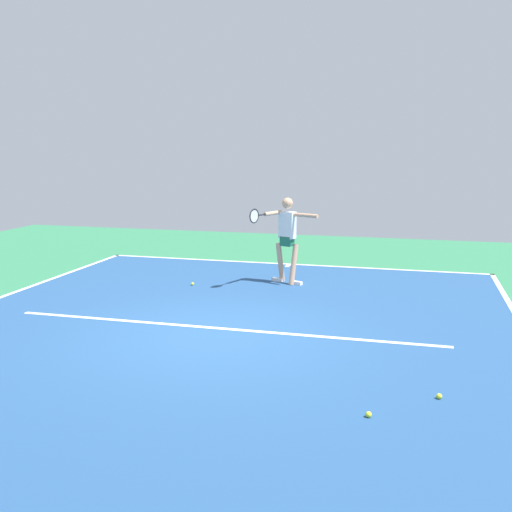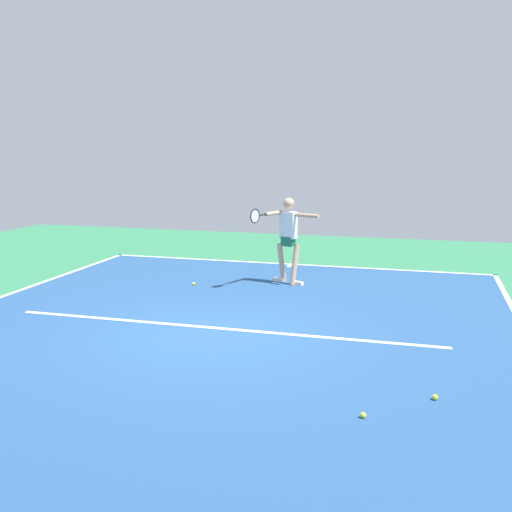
{
  "view_description": "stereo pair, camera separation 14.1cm",
  "coord_description": "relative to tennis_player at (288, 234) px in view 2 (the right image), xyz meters",
  "views": [
    {
      "loc": [
        -2.92,
        8.4,
        2.84
      ],
      "look_at": [
        -0.18,
        -1.85,
        0.9
      ],
      "focal_mm": 41.92,
      "sensor_mm": 36.0,
      "label": 1
    },
    {
      "loc": [
        -3.05,
        8.37,
        2.84
      ],
      "look_at": [
        -0.18,
        -1.85,
        0.9
      ],
      "focal_mm": 41.92,
      "sensor_mm": 36.0,
      "label": 2
    }
  ],
  "objects": [
    {
      "name": "tennis_ball_by_baseline",
      "position": [
        -2.19,
        6.0,
        -1.02
      ],
      "size": [
        0.07,
        0.07,
        0.07
      ],
      "primitive_type": "sphere",
      "color": "#CCE033",
      "rests_on": "ground_plane"
    },
    {
      "name": "tennis_ball_by_sideline",
      "position": [
        1.84,
        0.7,
        -1.02
      ],
      "size": [
        0.07,
        0.07,
        0.07
      ],
      "primitive_type": "sphere",
      "color": "#CCE033",
      "rests_on": "ground_plane"
    },
    {
      "name": "tennis_ball_near_service_line",
      "position": [
        -2.93,
        5.32,
        -1.02
      ],
      "size": [
        0.07,
        0.07,
        0.07
      ],
      "primitive_type": "sphere",
      "color": "yellow",
      "rests_on": "ground_plane"
    },
    {
      "name": "court_surface",
      "position": [
        0.36,
        3.66,
        -1.05
      ],
      "size": [
        9.47,
        11.56,
        0.0
      ],
      "primitive_type": "cube",
      "color": "navy",
      "rests_on": "ground_plane"
    },
    {
      "name": "court_line_service",
      "position": [
        0.36,
        3.4,
        -1.05
      ],
      "size": [
        7.1,
        0.1,
        0.01
      ],
      "primitive_type": "cube",
      "color": "white",
      "rests_on": "ground_plane"
    },
    {
      "name": "tennis_player",
      "position": [
        0.0,
        0.0,
        0.0
      ],
      "size": [
        1.26,
        1.13,
        1.82
      ],
      "rotation": [
        0.0,
        0.0,
        -0.39
      ],
      "color": "tan",
      "rests_on": "ground_plane"
    },
    {
      "name": "court_line_baseline_near",
      "position": [
        0.36,
        -2.07,
        -1.05
      ],
      "size": [
        9.47,
        0.1,
        0.01
      ],
      "primitive_type": "cube",
      "color": "white",
      "rests_on": "ground_plane"
    },
    {
      "name": "ground_plane",
      "position": [
        0.36,
        3.66,
        -1.05
      ],
      "size": [
        21.43,
        21.43,
        0.0
      ],
      "primitive_type": "plane",
      "color": "#2D754C"
    },
    {
      "name": "court_line_centre_mark",
      "position": [
        0.36,
        -1.87,
        -1.05
      ],
      "size": [
        0.1,
        0.3,
        0.01
      ],
      "primitive_type": "cube",
      "color": "white",
      "rests_on": "ground_plane"
    }
  ]
}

